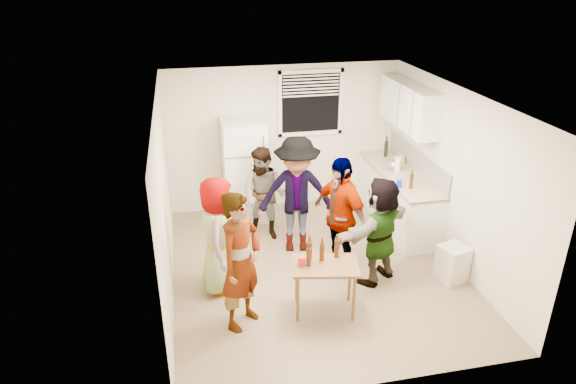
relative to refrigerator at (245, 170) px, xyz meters
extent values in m
cube|color=white|center=(0.00, 0.00, 0.00)|extent=(0.70, 0.70, 1.70)
cube|color=white|center=(2.45, -0.73, -0.42)|extent=(0.60, 2.20, 0.86)
cube|color=#C2B39A|center=(2.45, -0.73, 0.03)|extent=(0.64, 2.22, 0.04)
cube|color=beige|center=(2.74, -0.73, 0.23)|extent=(0.03, 2.20, 0.36)
cube|color=white|center=(2.58, -0.53, 1.10)|extent=(0.34, 1.60, 0.70)
cylinder|color=white|center=(2.43, -0.65, 0.05)|extent=(0.11, 0.11, 0.24)
cylinder|color=black|center=(2.50, 0.03, 0.05)|extent=(0.07, 0.07, 0.27)
cylinder|color=#47230C|center=(2.35, -1.36, 0.05)|extent=(0.06, 0.06, 0.22)
cylinder|color=#0C2CCF|center=(2.19, -1.29, 0.05)|extent=(0.08, 0.08, 0.11)
cube|color=yellow|center=(2.67, -0.29, 0.12)|extent=(0.02, 0.16, 0.14)
cube|color=beige|center=(2.52, -2.50, -0.60)|extent=(0.42, 0.42, 0.51)
cylinder|color=#47230C|center=(0.45, -2.67, -0.17)|extent=(0.07, 0.07, 0.25)
cylinder|color=red|center=(0.33, -2.77, -0.17)|extent=(0.08, 0.08, 0.11)
imported|color=gray|center=(-0.61, -2.06, -0.85)|extent=(1.72, 1.08, 0.51)
imported|color=#141933|center=(-0.41, -2.84, -0.85)|extent=(1.68, 1.65, 0.41)
imported|color=#4E3120|center=(0.20, -0.78, -0.85)|extent=(1.42, 1.64, 0.56)
imported|color=#3D3D41|center=(0.61, -1.24, -0.85)|extent=(1.44, 1.96, 0.67)
imported|color=black|center=(1.05, -1.94, -0.85)|extent=(1.97, 1.63, 0.42)
imported|color=#E77D46|center=(1.51, -2.29, -0.85)|extent=(1.99, 2.02, 0.45)
camera|label=1|loc=(-0.92, -7.92, 3.18)|focal=32.00mm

